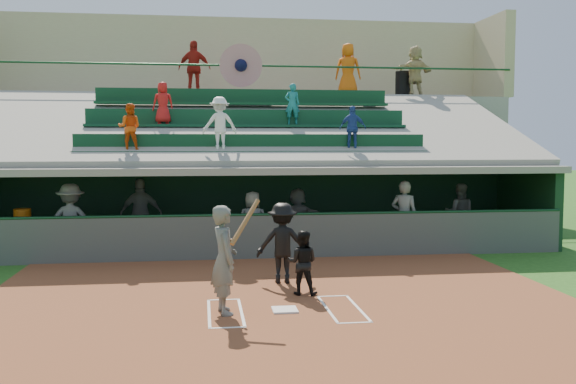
{
  "coord_description": "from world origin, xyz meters",
  "views": [
    {
      "loc": [
        -1.4,
        -10.8,
        2.94
      ],
      "look_at": [
        0.53,
        3.5,
        1.8
      ],
      "focal_mm": 40.0,
      "sensor_mm": 36.0,
      "label": 1
    }
  ],
  "objects": [
    {
      "name": "ground",
      "position": [
        0.0,
        0.0,
        0.0
      ],
      "size": [
        100.0,
        100.0,
        0.0
      ],
      "primitive_type": "plane",
      "color": "#204F16",
      "rests_on": "ground"
    },
    {
      "name": "dirt_slab",
      "position": [
        0.0,
        0.5,
        0.01
      ],
      "size": [
        11.0,
        9.0,
        0.02
      ],
      "primitive_type": "cube",
      "color": "brown",
      "rests_on": "ground"
    },
    {
      "name": "home_plate",
      "position": [
        0.0,
        0.0,
        0.04
      ],
      "size": [
        0.43,
        0.43,
        0.03
      ],
      "primitive_type": "cube",
      "color": "silver",
      "rests_on": "dirt_slab"
    },
    {
      "name": "batters_box_chalk",
      "position": [
        0.0,
        0.0,
        0.02
      ],
      "size": [
        2.65,
        1.85,
        0.01
      ],
      "color": "white",
      "rests_on": "dirt_slab"
    },
    {
      "name": "dugout_floor",
      "position": [
        0.0,
        6.75,
        0.02
      ],
      "size": [
        16.0,
        3.5,
        0.04
      ],
      "primitive_type": "cube",
      "color": "gray",
      "rests_on": "ground"
    },
    {
      "name": "concourse_slab",
      "position": [
        0.0,
        13.5,
        2.3
      ],
      "size": [
        20.0,
        3.0,
        4.6
      ],
      "primitive_type": "cube",
      "color": "gray",
      "rests_on": "ground"
    },
    {
      "name": "grandstand",
      "position": [
        -0.01,
        10.51,
        2.26
      ],
      "size": [
        20.4,
        10.4,
        7.8
      ],
      "color": "#4A4F4A",
      "rests_on": "ground"
    },
    {
      "name": "batter_at_plate",
      "position": [
        -1.03,
        -0.02,
        0.95
      ],
      "size": [
        0.91,
        0.8,
        1.95
      ],
      "color": "#51544F",
      "rests_on": "dirt_slab"
    },
    {
      "name": "catcher",
      "position": [
        0.48,
        1.13,
        0.64
      ],
      "size": [
        0.71,
        0.62,
        1.23
      ],
      "primitive_type": "imported",
      "rotation": [
        0.0,
        0.0,
        2.84
      ],
      "color": "black",
      "rests_on": "dirt_slab"
    },
    {
      "name": "home_umpire",
      "position": [
        0.24,
        2.21,
        0.85
      ],
      "size": [
        1.12,
        0.71,
        1.66
      ],
      "primitive_type": "imported",
      "rotation": [
        0.0,
        0.0,
        3.06
      ],
      "color": "black",
      "rests_on": "dirt_slab"
    },
    {
      "name": "dugout_bench",
      "position": [
        -0.17,
        8.12,
        0.29
      ],
      "size": [
        16.5,
        0.64,
        0.49
      ],
      "primitive_type": "cube",
      "rotation": [
        0.0,
        0.0,
        -0.01
      ],
      "color": "brown",
      "rests_on": "dugout_floor"
    },
    {
      "name": "white_table",
      "position": [
        -6.01,
        6.24,
        0.42
      ],
      "size": [
        0.93,
        0.74,
        0.75
      ],
      "primitive_type": "cube",
      "rotation": [
        0.0,
        0.0,
        -0.12
      ],
      "color": "white",
      "rests_on": "dugout_floor"
    },
    {
      "name": "water_cooler",
      "position": [
        -5.96,
        6.23,
        1.01
      ],
      "size": [
        0.43,
        0.43,
        0.43
      ],
      "primitive_type": "cylinder",
      "color": "#D2650C",
      "rests_on": "white_table"
    },
    {
      "name": "dugout_player_a",
      "position": [
        -4.65,
        5.66,
        0.97
      ],
      "size": [
        1.23,
        0.74,
        1.85
      ],
      "primitive_type": "imported",
      "rotation": [
        0.0,
        0.0,
        3.19
      ],
      "color": "#535651",
      "rests_on": "dugout_floor"
    },
    {
      "name": "dugout_player_b",
      "position": [
        -3.03,
        6.74,
        0.99
      ],
      "size": [
        1.13,
        0.5,
        1.9
      ],
      "primitive_type": "imported",
      "rotation": [
        0.0,
        0.0,
        3.11
      ],
      "color": "#555752",
      "rests_on": "dugout_floor"
    },
    {
      "name": "dugout_player_c",
      "position": [
        -0.11,
        5.6,
        0.85
      ],
      "size": [
        0.84,
        0.59,
        1.62
      ],
      "primitive_type": "imported",
      "rotation": [
        0.0,
        0.0,
        3.04
      ],
      "color": "#5D605B",
      "rests_on": "dugout_floor"
    },
    {
      "name": "dugout_player_d",
      "position": [
        1.22,
        6.69,
        0.85
      ],
      "size": [
        1.56,
        0.74,
        1.61
      ],
      "primitive_type": "imported",
      "rotation": [
        0.0,
        0.0,
        3.33
      ],
      "color": "#62645E",
      "rests_on": "dugout_floor"
    },
    {
      "name": "dugout_player_e",
      "position": [
        3.85,
        5.33,
        0.98
      ],
      "size": [
        0.82,
        0.73,
        1.88
      ],
      "primitive_type": "imported",
      "rotation": [
        0.0,
        0.0,
        2.62
      ],
      "color": "#5D605B",
      "rests_on": "dugout_floor"
    },
    {
      "name": "dugout_player_f",
      "position": [
        5.9,
        6.6,
        0.89
      ],
      "size": [
        1.01,
        0.91,
        1.71
      ],
      "primitive_type": "imported",
      "rotation": [
        0.0,
        0.0,
        2.76
      ],
      "color": "#555753",
      "rests_on": "dugout_floor"
    },
    {
      "name": "trash_bin",
      "position": [
        6.22,
        12.89,
        5.09
      ],
      "size": [
        0.65,
        0.65,
        0.98
      ],
      "primitive_type": "cylinder",
      "color": "black",
      "rests_on": "concourse_slab"
    },
    {
      "name": "concourse_staff_a",
      "position": [
        -1.63,
        13.04,
        5.6
      ],
      "size": [
        1.23,
        0.65,
        2.0
      ],
      "primitive_type": "imported",
      "rotation": [
        0.0,
        0.0,
        3.0
      ],
      "color": "#A51C12",
      "rests_on": "concourse_slab"
    },
    {
      "name": "concourse_staff_b",
      "position": [
        3.96,
        12.48,
        5.56
      ],
      "size": [
        1.07,
        0.84,
        1.93
      ],
      "primitive_type": "imported",
      "rotation": [
        0.0,
        0.0,
        2.88
      ],
      "color": "#DD5B0D",
      "rests_on": "concourse_slab"
    },
    {
      "name": "concourse_staff_c",
      "position": [
        6.47,
        12.36,
        5.53
      ],
      "size": [
        1.81,
        1.09,
        1.87
      ],
      "primitive_type": "imported",
      "rotation": [
        0.0,
        0.0,
        3.48
      ],
      "color": "tan",
      "rests_on": "concourse_slab"
    }
  ]
}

